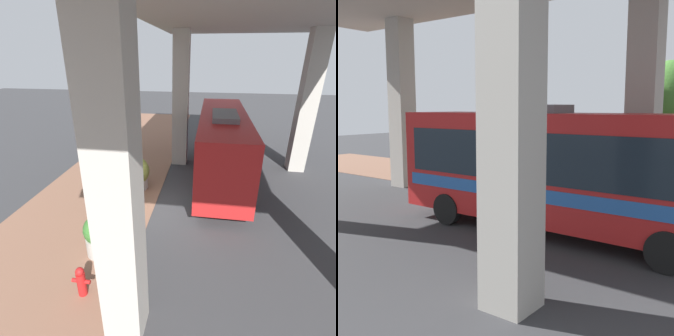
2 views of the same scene
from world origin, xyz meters
The scene contains 9 objects.
ground_plane centered at (0.00, 0.00, 0.00)m, with size 80.00×80.00×0.00m, color #38383A.
sidewalk_strip centered at (-3.00, 0.00, 0.01)m, with size 6.00×40.00×0.02m.
overpass centered at (4.00, 0.00, 7.21)m, with size 9.40×19.29×8.28m.
bus centered at (2.98, 3.97, 2.05)m, with size 2.53×10.13×3.80m.
fire_hydrant centered at (-1.07, -4.93, 0.49)m, with size 0.54×0.26×0.98m.
planter_front centered at (-1.23, -3.18, 0.76)m, with size 1.03×1.03×1.50m.
planter_middle centered at (-1.32, -0.29, 0.91)m, with size 1.49×1.49×1.83m.
planter_back centered at (-1.34, 1.75, 0.81)m, with size 1.46×1.46×1.69m.
street_tree_near centered at (-3.27, 5.38, 4.25)m, with size 2.00×2.00×5.49m.
Camera 1 is at (2.24, -10.00, 6.42)m, focal length 28.00 mm.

